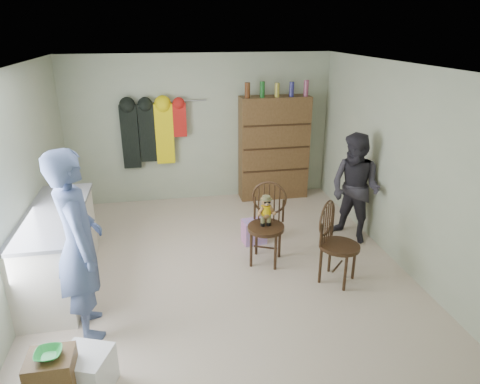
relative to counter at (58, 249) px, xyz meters
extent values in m
plane|color=beige|center=(1.95, 0.00, -0.47)|extent=(5.00, 5.00, 0.00)
plane|color=#B1B99B|center=(1.95, 2.50, 0.78)|extent=(4.50, 0.00, 4.50)
plane|color=#B1B99B|center=(-0.30, 0.00, 0.78)|extent=(0.00, 5.00, 5.00)
plane|color=#B1B99B|center=(4.20, 0.00, 0.78)|extent=(0.00, 5.00, 5.00)
plane|color=white|center=(1.95, 0.00, 2.03)|extent=(5.00, 5.00, 0.00)
cube|color=silver|center=(0.00, 0.00, -0.02)|extent=(0.60, 1.80, 0.90)
cube|color=slate|center=(0.00, 0.00, 0.45)|extent=(0.64, 1.86, 0.04)
cylinder|color=#99999E|center=(0.31, -0.45, 0.07)|extent=(0.02, 0.02, 0.14)
cylinder|color=#99999E|center=(0.31, 0.45, 0.07)|extent=(0.02, 0.02, 0.14)
cube|color=brown|center=(0.30, -1.87, -0.22)|extent=(0.36, 0.30, 0.51)
imported|color=green|center=(0.30, -1.87, 0.06)|extent=(0.21, 0.21, 0.05)
cube|color=white|center=(0.52, -1.73, -0.29)|extent=(0.49, 0.48, 0.37)
cylinder|color=#362213|center=(2.51, 0.05, 0.02)|extent=(0.62, 0.62, 0.05)
cylinder|color=#362213|center=(2.30, -0.03, -0.24)|extent=(0.04, 0.04, 0.47)
cylinder|color=#362213|center=(2.59, -0.16, -0.24)|extent=(0.04, 0.04, 0.47)
cylinder|color=#362213|center=(2.44, 0.27, -0.24)|extent=(0.04, 0.04, 0.47)
cylinder|color=#362213|center=(2.72, 0.13, -0.24)|extent=(0.04, 0.04, 0.47)
torus|color=#362213|center=(2.59, 0.22, 0.36)|extent=(0.43, 0.22, 0.46)
cylinder|color=#362213|center=(2.41, 0.29, 0.20)|extent=(0.03, 0.03, 0.31)
cylinder|color=#362213|center=(2.75, 0.13, 0.20)|extent=(0.03, 0.03, 0.31)
cylinder|color=yellow|center=(2.51, 0.07, 0.26)|extent=(0.13, 0.13, 0.12)
cylinder|color=#475128|center=(2.51, 0.07, 0.14)|extent=(0.08, 0.08, 0.19)
sphere|color=#9E7042|center=(2.51, 0.07, 0.38)|extent=(0.11, 0.11, 0.11)
cylinder|color=#475128|center=(2.51, 0.07, 0.43)|extent=(0.10, 0.10, 0.04)
cube|color=black|center=(2.51, 0.02, 0.38)|extent=(0.08, 0.01, 0.02)
cylinder|color=#362213|center=(3.25, -0.55, 0.00)|extent=(0.64, 0.64, 0.04)
cylinder|color=#362213|center=(3.26, -0.76, -0.25)|extent=(0.04, 0.04, 0.45)
cylinder|color=#362213|center=(3.47, -0.55, -0.25)|extent=(0.04, 0.04, 0.45)
cylinder|color=#362213|center=(3.04, -0.55, -0.25)|extent=(0.04, 0.04, 0.45)
cylinder|color=#362213|center=(3.24, -0.33, -0.25)|extent=(0.04, 0.04, 0.45)
torus|color=#362213|center=(3.12, -0.43, 0.32)|extent=(0.32, 0.34, 0.44)
cylinder|color=#362213|center=(3.01, -0.56, 0.17)|extent=(0.03, 0.03, 0.30)
cylinder|color=#362213|center=(3.26, -0.30, 0.17)|extent=(0.03, 0.03, 0.30)
cube|color=pink|center=(2.48, 0.61, -0.30)|extent=(0.34, 0.28, 0.33)
imported|color=#495A86|center=(0.43, -0.90, 0.49)|extent=(0.64, 0.80, 1.91)
imported|color=#2D2B33|center=(3.89, 0.46, 0.31)|extent=(0.91, 0.96, 1.56)
cube|color=brown|center=(3.20, 2.30, 0.43)|extent=(1.20, 0.38, 1.80)
cube|color=#362213|center=(3.20, 2.11, 0.08)|extent=(1.16, 0.02, 0.03)
cube|color=#362213|center=(3.20, 2.11, 0.48)|extent=(1.16, 0.02, 0.03)
cube|color=#362213|center=(3.20, 2.11, 0.88)|extent=(1.16, 0.02, 0.03)
cylinder|color=#592D14|center=(2.70, 2.20, 1.45)|extent=(0.09, 0.09, 0.25)
cylinder|color=#19591E|center=(2.95, 2.20, 1.46)|extent=(0.08, 0.08, 0.26)
cylinder|color=#A59933|center=(3.20, 2.20, 1.44)|extent=(0.08, 0.08, 0.23)
cylinder|color=navy|center=(3.45, 2.20, 1.45)|extent=(0.08, 0.08, 0.24)
cylinder|color=#8C3F59|center=(3.70, 2.20, 1.46)|extent=(0.08, 0.08, 0.27)
cylinder|color=#99999E|center=(1.55, 2.44, 1.28)|extent=(1.00, 0.02, 0.02)
cube|color=black|center=(0.77, 2.38, 0.72)|extent=(0.28, 0.10, 1.05)
cube|color=black|center=(1.05, 2.38, 0.77)|extent=(0.26, 0.10, 0.95)
cube|color=yellow|center=(1.33, 2.38, 0.75)|extent=(0.30, 0.10, 1.00)
cube|color=red|center=(1.59, 2.38, 0.97)|extent=(0.22, 0.10, 0.55)
camera|label=1|loc=(1.27, -4.73, 2.43)|focal=32.00mm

